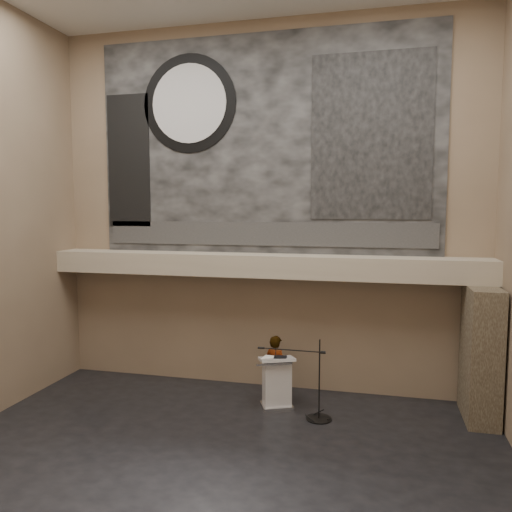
# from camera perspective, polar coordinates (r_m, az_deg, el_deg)

# --- Properties ---
(floor) EXTENTS (10.00, 10.00, 0.00)m
(floor) POSITION_cam_1_polar(r_m,az_deg,el_deg) (8.91, -5.31, -23.04)
(floor) COLOR black
(floor) RESTS_ON ground
(wall_back) EXTENTS (10.00, 0.02, 8.50)m
(wall_back) POSITION_cam_1_polar(r_m,az_deg,el_deg) (11.67, 0.93, 5.51)
(wall_back) COLOR #77624B
(wall_back) RESTS_ON floor
(wall_front) EXTENTS (10.00, 0.02, 8.50)m
(wall_front) POSITION_cam_1_polar(r_m,az_deg,el_deg) (4.26, -23.73, 4.98)
(wall_front) COLOR #77624B
(wall_front) RESTS_ON floor
(soffit) EXTENTS (10.00, 0.80, 0.50)m
(soffit) POSITION_cam_1_polar(r_m,az_deg,el_deg) (11.36, 0.48, -1.07)
(soffit) COLOR tan
(soffit) RESTS_ON wall_back
(sprinkler_left) EXTENTS (0.04, 0.04, 0.06)m
(sprinkler_left) POSITION_cam_1_polar(r_m,az_deg,el_deg) (11.81, -7.16, -2.22)
(sprinkler_left) COLOR #B2893D
(sprinkler_left) RESTS_ON soffit
(sprinkler_right) EXTENTS (0.04, 0.04, 0.06)m
(sprinkler_right) POSITION_cam_1_polar(r_m,az_deg,el_deg) (11.07, 10.05, -2.79)
(sprinkler_right) COLOR #B2893D
(sprinkler_right) RESTS_ON soffit
(banner) EXTENTS (8.00, 0.05, 5.00)m
(banner) POSITION_cam_1_polar(r_m,az_deg,el_deg) (11.73, 0.91, 12.60)
(banner) COLOR black
(banner) RESTS_ON wall_back
(banner_text_strip) EXTENTS (7.76, 0.02, 0.55)m
(banner_text_strip) POSITION_cam_1_polar(r_m,az_deg,el_deg) (11.62, 0.85, 2.55)
(banner_text_strip) COLOR #2D2D2D
(banner_text_strip) RESTS_ON banner
(banner_clock_rim) EXTENTS (2.30, 0.02, 2.30)m
(banner_clock_rim) POSITION_cam_1_polar(r_m,az_deg,el_deg) (12.38, -7.65, 16.88)
(banner_clock_rim) COLOR black
(banner_clock_rim) RESTS_ON banner
(banner_clock_face) EXTENTS (1.84, 0.02, 1.84)m
(banner_clock_face) POSITION_cam_1_polar(r_m,az_deg,el_deg) (12.36, -7.68, 16.89)
(banner_clock_face) COLOR silver
(banner_clock_face) RESTS_ON banner
(banner_building_print) EXTENTS (2.60, 0.02, 3.60)m
(banner_building_print) POSITION_cam_1_polar(r_m,az_deg,el_deg) (11.42, 13.02, 13.17)
(banner_building_print) COLOR black
(banner_building_print) RESTS_ON banner
(banner_brick_print) EXTENTS (1.10, 0.02, 3.20)m
(banner_brick_print) POSITION_cam_1_polar(r_m,az_deg,el_deg) (12.85, -14.34, 10.47)
(banner_brick_print) COLOR black
(banner_brick_print) RESTS_ON banner
(stone_pier) EXTENTS (0.60, 1.40, 2.70)m
(stone_pier) POSITION_cam_1_polar(r_m,az_deg,el_deg) (11.12, 24.30, -10.11)
(stone_pier) COLOR #423728
(stone_pier) RESTS_ON floor
(lectern) EXTENTS (0.87, 0.76, 1.13)m
(lectern) POSITION_cam_1_polar(r_m,az_deg,el_deg) (10.94, 2.39, -14.25)
(lectern) COLOR silver
(lectern) RESTS_ON floor
(binder) EXTENTS (0.28, 0.23, 0.04)m
(binder) POSITION_cam_1_polar(r_m,az_deg,el_deg) (10.71, 2.80, -11.51)
(binder) COLOR black
(binder) RESTS_ON lectern
(papers) EXTENTS (0.27, 0.34, 0.00)m
(papers) POSITION_cam_1_polar(r_m,az_deg,el_deg) (10.76, 1.41, -11.51)
(papers) COLOR white
(papers) RESTS_ON lectern
(speaker_person) EXTENTS (0.63, 0.54, 1.46)m
(speaker_person) POSITION_cam_1_polar(r_m,az_deg,el_deg) (11.30, 2.27, -12.65)
(speaker_person) COLOR white
(speaker_person) RESTS_ON floor
(mic_stand) EXTENTS (1.53, 0.52, 1.65)m
(mic_stand) POSITION_cam_1_polar(r_m,az_deg,el_deg) (10.58, 6.95, -16.80)
(mic_stand) COLOR black
(mic_stand) RESTS_ON floor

